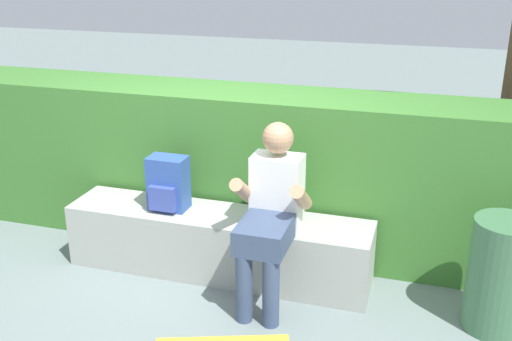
{
  "coord_description": "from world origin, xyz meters",
  "views": [
    {
      "loc": [
        1.44,
        -3.36,
        2.31
      ],
      "look_at": [
        0.24,
        0.52,
        0.78
      ],
      "focal_mm": 42.07,
      "sensor_mm": 36.0,
      "label": 1
    }
  ],
  "objects_px": {
    "bench_main": "(218,243)",
    "backpack_on_bench": "(168,184)",
    "person_skater": "(271,209)",
    "trash_bin": "(500,276)"
  },
  "relations": [
    {
      "from": "bench_main",
      "to": "backpack_on_bench",
      "type": "height_order",
      "value": "backpack_on_bench"
    },
    {
      "from": "backpack_on_bench",
      "to": "trash_bin",
      "type": "bearing_deg",
      "value": -2.86
    },
    {
      "from": "person_skater",
      "to": "backpack_on_bench",
      "type": "xyz_separation_m",
      "value": [
        -0.84,
        0.21,
        0.0
      ]
    },
    {
      "from": "person_skater",
      "to": "backpack_on_bench",
      "type": "relative_size",
      "value": 3.07
    },
    {
      "from": "person_skater",
      "to": "trash_bin",
      "type": "height_order",
      "value": "person_skater"
    },
    {
      "from": "person_skater",
      "to": "trash_bin",
      "type": "xyz_separation_m",
      "value": [
        1.47,
        0.09,
        -0.3
      ]
    },
    {
      "from": "bench_main",
      "to": "backpack_on_bench",
      "type": "xyz_separation_m",
      "value": [
        -0.38,
        -0.01,
        0.43
      ]
    },
    {
      "from": "bench_main",
      "to": "trash_bin",
      "type": "xyz_separation_m",
      "value": [
        1.93,
        -0.13,
        0.13
      ]
    },
    {
      "from": "person_skater",
      "to": "backpack_on_bench",
      "type": "distance_m",
      "value": 0.87
    },
    {
      "from": "person_skater",
      "to": "backpack_on_bench",
      "type": "height_order",
      "value": "person_skater"
    }
  ]
}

